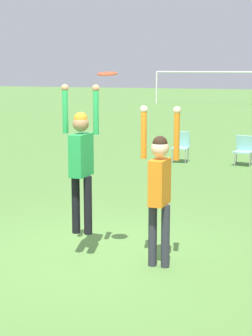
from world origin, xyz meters
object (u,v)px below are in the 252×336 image
person_defending (160,183)px  camping_chair_0 (244,148)px  camping_chair_2 (181,144)px  person_jumping (81,156)px  frisbee (107,74)px

person_defending → camping_chair_0: 8.55m
person_defending → camping_chair_2: 8.63m
person_jumping → frisbee: (0.49, -0.23, 1.16)m
frisbee → camping_chair_2: 8.91m
person_jumping → camping_chair_2: (-0.36, 8.38, -0.96)m
person_defending → camping_chair_0: size_ratio=2.68×
person_jumping → camping_chair_0: (1.41, 8.43, -1.01)m
person_defending → camping_chair_0: (0.24, 8.51, -0.71)m
camping_chair_0 → camping_chair_2: camping_chair_2 is taller
camping_chair_0 → camping_chair_2: (-1.77, -0.05, 0.04)m
person_jumping → camping_chair_0: bearing=-5.4°
person_jumping → camping_chair_0: 8.61m
frisbee → camping_chair_2: bearing=95.6°
frisbee → camping_chair_0: bearing=83.9°
person_jumping → frisbee: size_ratio=7.99×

